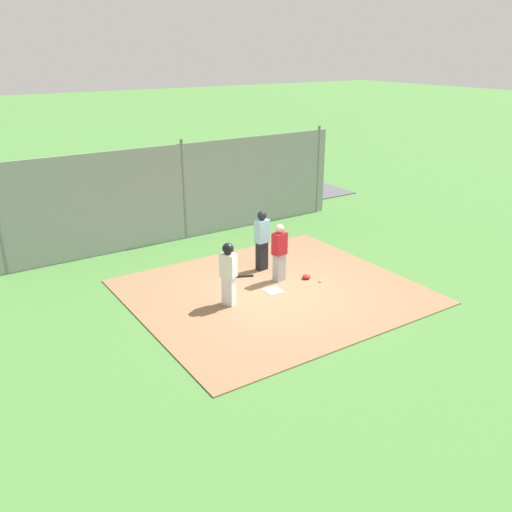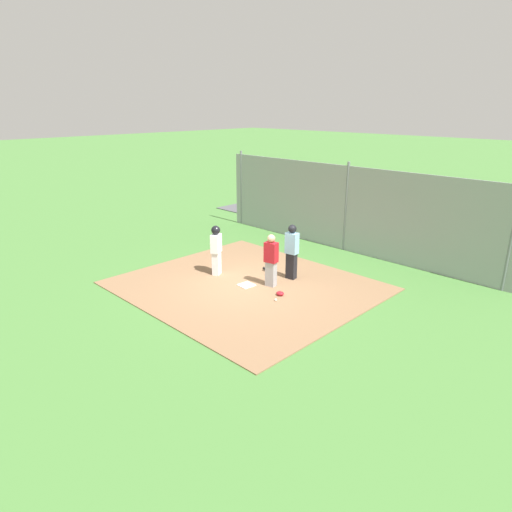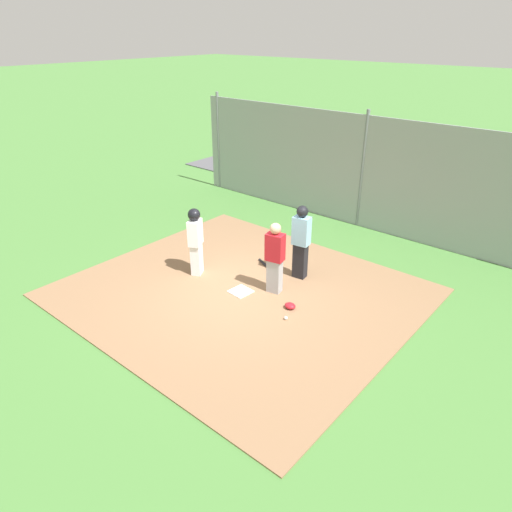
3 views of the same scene
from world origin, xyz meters
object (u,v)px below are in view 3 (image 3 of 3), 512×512
(runner, at_px, (195,237))
(catcher_mask, at_px, (290,306))
(baseball_bat, at_px, (267,266))
(catcher, at_px, (275,257))
(umpire, at_px, (301,240))
(baseball, at_px, (286,318))
(home_plate, at_px, (241,291))

(runner, height_order, catcher_mask, runner)
(runner, relative_size, baseball_bat, 1.97)
(catcher, distance_m, umpire, 0.92)
(umpire, relative_size, catcher_mask, 7.38)
(baseball_bat, height_order, catcher_mask, catcher_mask)
(runner, relative_size, catcher_mask, 6.84)
(baseball, bearing_deg, runner, -4.23)
(baseball_bat, bearing_deg, home_plate, -53.52)
(home_plate, xyz_separation_m, catcher, (-0.55, -0.51, 0.84))
(umpire, height_order, baseball, umpire)
(umpire, xyz_separation_m, runner, (1.96, 1.44, 0.00))
(baseball_bat, relative_size, catcher_mask, 3.47)
(umpire, bearing_deg, baseball, 18.57)
(catcher, height_order, umpire, umpire)
(runner, xyz_separation_m, baseball_bat, (-1.09, -1.30, -0.91))
(home_plate, distance_m, catcher_mask, 1.25)
(home_plate, height_order, runner, runner)
(home_plate, height_order, catcher_mask, catcher_mask)
(catcher, xyz_separation_m, baseball_bat, (0.84, -0.77, -0.82))
(home_plate, distance_m, umpire, 1.80)
(catcher, bearing_deg, home_plate, -58.51)
(catcher, xyz_separation_m, runner, (1.93, 0.53, 0.09))
(home_plate, distance_m, catcher, 1.13)
(home_plate, bearing_deg, catcher, -137.06)
(baseball, bearing_deg, home_plate, -8.88)
(runner, distance_m, baseball, 2.95)
(catcher, height_order, baseball, catcher)
(runner, bearing_deg, catcher, -13.03)
(home_plate, bearing_deg, umpire, -112.37)
(home_plate, bearing_deg, baseball, 171.12)
(runner, xyz_separation_m, catcher_mask, (-2.62, -0.18, -0.88))
(catcher_mask, relative_size, baseball, 3.24)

